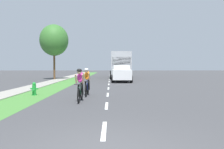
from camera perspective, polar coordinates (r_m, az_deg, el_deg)
ground_plane at (r=24.44m, az=-0.74°, el=-1.83°), size 120.00×120.00×0.00m
grass_verge at (r=24.84m, az=-10.63°, el=-1.79°), size 2.01×70.00×0.01m
sidewalk_concrete at (r=25.23m, az=-14.66°, el=-1.76°), size 1.59×70.00×0.10m
lane_markings_center at (r=28.44m, az=-0.68°, el=-1.26°), size 0.12×54.07×0.01m
fire_hydrant_green at (r=13.96m, az=-18.93°, el=-3.44°), size 0.44×0.38×0.76m
cyclist_lead at (r=10.93m, az=-8.01°, el=-2.55°), size 0.42×1.72×1.58m
cyclist_trailing at (r=13.04m, az=-6.30°, el=-1.78°), size 0.42×1.72×1.58m
suv_white at (r=24.48m, az=2.34°, el=0.40°), size 2.15×4.70×1.79m
bus_silver at (r=33.20m, az=1.91°, el=2.65°), size 2.78×11.60×3.48m
street_tree_near at (r=29.45m, az=-14.31°, el=8.31°), size 3.52×3.52×6.84m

